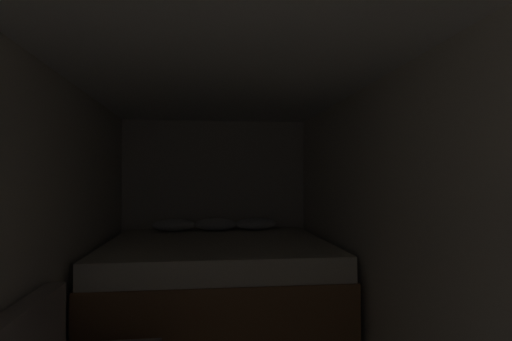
{
  "coord_description": "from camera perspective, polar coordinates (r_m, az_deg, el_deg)",
  "views": [
    {
      "loc": [
        -0.12,
        -0.28,
        1.37
      ],
      "look_at": [
        0.25,
        2.7,
        1.43
      ],
      "focal_mm": 28.62,
      "sensor_mm": 36.0,
      "label": 1
    }
  ],
  "objects": [
    {
      "name": "wall_back",
      "position": [
        5.24,
        -5.77,
        -4.6
      ],
      "size": [
        2.4,
        0.05,
        2.11
      ],
      "primitive_type": "cube",
      "color": "beige",
      "rests_on": "ground"
    },
    {
      "name": "wall_left",
      "position": [
        2.71,
        -30.22,
        -7.66
      ],
      "size": [
        0.05,
        5.46,
        2.11
      ],
      "primitive_type": "cube",
      "color": "beige",
      "rests_on": "ground"
    },
    {
      "name": "wall_right",
      "position": [
        2.81,
        20.61,
        -7.5
      ],
      "size": [
        0.05,
        5.46,
        2.11
      ],
      "primitive_type": "cube",
      "color": "beige",
      "rests_on": "ground"
    },
    {
      "name": "ceiling_slab",
      "position": [
        2.59,
        -4.25,
        16.01
      ],
      "size": [
        2.4,
        5.46,
        0.05
      ],
      "primitive_type": "cube",
      "color": "white",
      "rests_on": "wall_left"
    },
    {
      "name": "bed",
      "position": [
        4.25,
        -5.44,
        -14.57
      ],
      "size": [
        2.18,
        2.07,
        0.89
      ],
      "color": "brown",
      "rests_on": "ground"
    }
  ]
}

